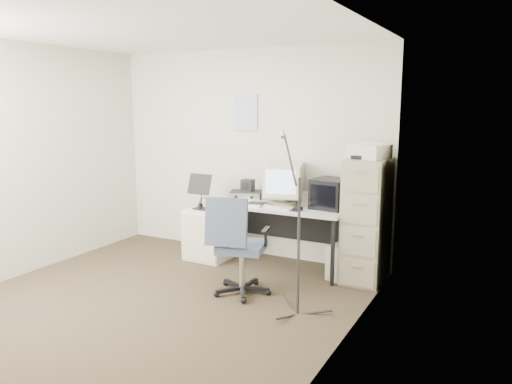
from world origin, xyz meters
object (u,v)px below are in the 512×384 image
at_px(filing_cabinet, 367,220).
at_px(office_chair, 242,245).
at_px(desk, 283,236).
at_px(side_cart, 208,234).

height_order(filing_cabinet, office_chair, filing_cabinet).
bearing_deg(office_chair, desk, 74.12).
relative_size(office_chair, side_cart, 1.62).
xyz_separation_m(desk, side_cart, (-0.92, -0.14, -0.06)).
relative_size(filing_cabinet, side_cart, 2.13).
distance_m(filing_cabinet, office_chair, 1.36).
bearing_deg(side_cart, filing_cabinet, 6.18).
xyz_separation_m(desk, office_chair, (-0.02, -0.91, 0.13)).
distance_m(office_chair, side_cart, 1.19).
distance_m(desk, office_chair, 0.92).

